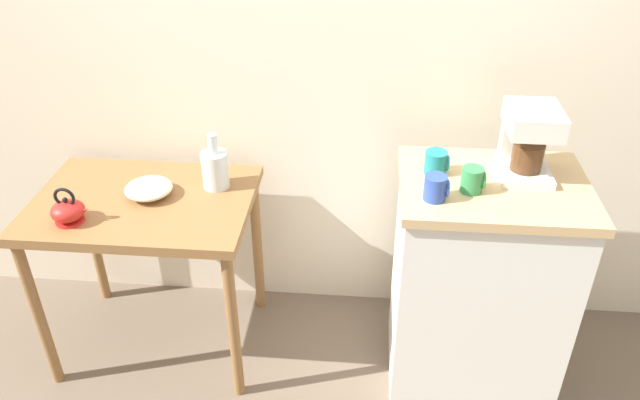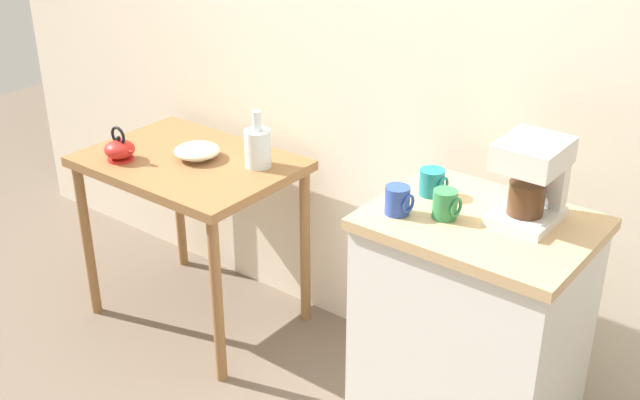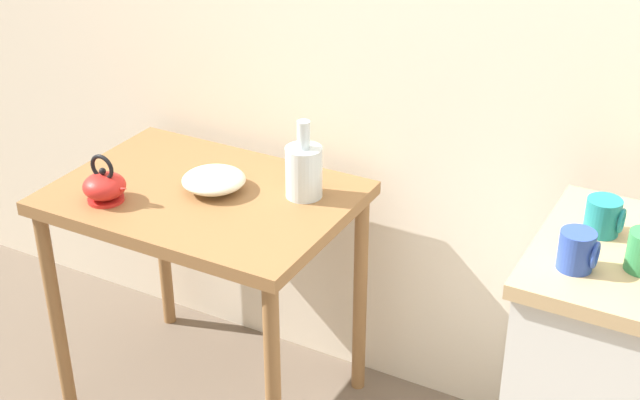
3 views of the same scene
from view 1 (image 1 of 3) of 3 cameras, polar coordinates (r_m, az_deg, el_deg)
The scene contains 11 objects.
ground_plane at distance 2.85m, azimuth -2.83°, elevation -13.63°, with size 8.00×8.00×0.00m, color #6B5B4C.
back_wall at distance 2.49m, azimuth 0.00°, elevation 17.24°, with size 4.40×0.10×2.80m, color beige.
wooden_table at distance 2.57m, azimuth -15.82°, elevation -1.77°, with size 0.86×0.62×0.76m.
kitchen_counter at distance 2.54m, azimuth 14.37°, elevation -7.46°, with size 0.67×0.52×0.93m.
bowl_stoneware at distance 2.51m, azimuth -15.56°, elevation 1.03°, with size 0.19×0.19×0.06m.
teakettle at distance 2.44m, azimuth -22.26°, elevation -0.93°, with size 0.15×0.12×0.15m.
glass_carafe_vase at distance 2.49m, azimuth -9.67°, elevation 2.91°, with size 0.11×0.11×0.23m.
coffee_maker at distance 2.32m, azimuth 18.73°, elevation 5.52°, with size 0.18×0.22×0.26m.
mug_dark_teal at distance 2.27m, azimuth 10.71°, elevation 3.43°, with size 0.09×0.08×0.09m.
mug_blue at distance 2.11m, azimuth 10.67°, elevation 1.12°, with size 0.08×0.08×0.09m.
mug_tall_green at distance 2.19m, azimuth 13.94°, elevation 1.83°, with size 0.08×0.08×0.09m.
Camera 1 is at (0.31, -1.96, 2.05)m, focal length 34.61 mm.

